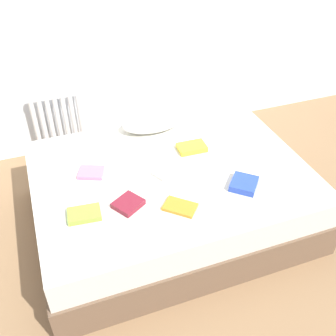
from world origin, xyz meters
name	(u,v)px	position (x,y,z in m)	size (l,w,h in m)	color
ground_plane	(170,219)	(0.00, 0.00, 0.00)	(8.00, 8.00, 0.00)	#93704C
bed	(170,196)	(0.00, 0.00, 0.25)	(2.00, 1.50, 0.50)	brown
radiator	(58,121)	(-0.66, 1.20, 0.37)	(0.45, 0.04, 0.55)	white
pillow	(153,122)	(0.06, 0.57, 0.57)	(0.52, 0.27, 0.14)	white
textbook_blue	(244,184)	(0.41, -0.35, 0.52)	(0.17, 0.19, 0.05)	#2847B7
textbook_orange	(180,207)	(-0.08, -0.40, 0.51)	(0.21, 0.13, 0.02)	orange
textbook_white	(166,171)	(-0.04, -0.02, 0.51)	(0.20, 0.12, 0.03)	white
textbook_lime	(84,214)	(-0.68, -0.26, 0.52)	(0.21, 0.14, 0.03)	#8CC638
textbook_yellow	(192,147)	(0.24, 0.18, 0.52)	(0.22, 0.14, 0.04)	yellow
textbook_pink	(91,173)	(-0.55, 0.15, 0.51)	(0.18, 0.14, 0.03)	pink
textbook_maroon	(128,204)	(-0.39, -0.26, 0.52)	(0.17, 0.15, 0.04)	maroon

